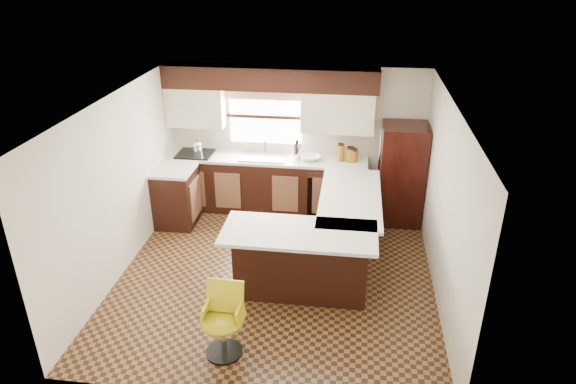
# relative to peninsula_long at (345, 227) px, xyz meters

# --- Properties ---
(floor) EXTENTS (4.40, 4.40, 0.00)m
(floor) POSITION_rel_peninsula_long_xyz_m (-0.90, -0.62, -0.45)
(floor) COLOR #49301A
(floor) RESTS_ON ground
(ceiling) EXTENTS (4.40, 4.40, 0.00)m
(ceiling) POSITION_rel_peninsula_long_xyz_m (-0.90, -0.62, 1.95)
(ceiling) COLOR silver
(ceiling) RESTS_ON wall_back
(wall_back) EXTENTS (4.40, 0.00, 4.40)m
(wall_back) POSITION_rel_peninsula_long_xyz_m (-0.90, 1.58, 0.75)
(wall_back) COLOR beige
(wall_back) RESTS_ON floor
(wall_front) EXTENTS (4.40, 0.00, 4.40)m
(wall_front) POSITION_rel_peninsula_long_xyz_m (-0.90, -2.83, 0.75)
(wall_front) COLOR beige
(wall_front) RESTS_ON floor
(wall_left) EXTENTS (0.00, 4.40, 4.40)m
(wall_left) POSITION_rel_peninsula_long_xyz_m (-3.00, -0.62, 0.75)
(wall_left) COLOR beige
(wall_left) RESTS_ON floor
(wall_right) EXTENTS (0.00, 4.40, 4.40)m
(wall_right) POSITION_rel_peninsula_long_xyz_m (1.20, -0.62, 0.75)
(wall_right) COLOR beige
(wall_right) RESTS_ON floor
(base_cab_back) EXTENTS (3.30, 0.60, 0.90)m
(base_cab_back) POSITION_rel_peninsula_long_xyz_m (-1.35, 1.28, 0.00)
(base_cab_back) COLOR black
(base_cab_back) RESTS_ON floor
(base_cab_left) EXTENTS (0.60, 0.70, 0.90)m
(base_cab_left) POSITION_rel_peninsula_long_xyz_m (-2.70, 0.62, 0.00)
(base_cab_left) COLOR black
(base_cab_left) RESTS_ON floor
(counter_back) EXTENTS (3.30, 0.60, 0.04)m
(counter_back) POSITION_rel_peninsula_long_xyz_m (-1.35, 1.28, 0.47)
(counter_back) COLOR silver
(counter_back) RESTS_ON base_cab_back
(counter_left) EXTENTS (0.60, 0.70, 0.04)m
(counter_left) POSITION_rel_peninsula_long_xyz_m (-2.70, 0.62, 0.47)
(counter_left) COLOR silver
(counter_left) RESTS_ON base_cab_left
(soffit) EXTENTS (3.40, 0.35, 0.36)m
(soffit) POSITION_rel_peninsula_long_xyz_m (-1.30, 1.40, 1.77)
(soffit) COLOR black
(soffit) RESTS_ON wall_back
(upper_cab_left) EXTENTS (0.94, 0.35, 0.64)m
(upper_cab_left) POSITION_rel_peninsula_long_xyz_m (-2.52, 1.40, 1.27)
(upper_cab_left) COLOR beige
(upper_cab_left) RESTS_ON wall_back
(upper_cab_right) EXTENTS (1.14, 0.35, 0.64)m
(upper_cab_right) POSITION_rel_peninsula_long_xyz_m (-0.22, 1.40, 1.27)
(upper_cab_right) COLOR beige
(upper_cab_right) RESTS_ON wall_back
(window_pane) EXTENTS (1.20, 0.02, 0.90)m
(window_pane) POSITION_rel_peninsula_long_xyz_m (-1.40, 1.56, 1.10)
(window_pane) COLOR white
(window_pane) RESTS_ON wall_back
(valance) EXTENTS (1.30, 0.06, 0.18)m
(valance) POSITION_rel_peninsula_long_xyz_m (-1.40, 1.52, 1.49)
(valance) COLOR #D19B93
(valance) RESTS_ON wall_back
(sink) EXTENTS (0.75, 0.45, 0.03)m
(sink) POSITION_rel_peninsula_long_xyz_m (-1.40, 1.25, 0.51)
(sink) COLOR #B2B2B7
(sink) RESTS_ON counter_back
(dishwasher) EXTENTS (0.58, 0.03, 0.78)m
(dishwasher) POSITION_rel_peninsula_long_xyz_m (-0.35, 0.99, -0.02)
(dishwasher) COLOR black
(dishwasher) RESTS_ON floor
(cooktop) EXTENTS (0.58, 0.50, 0.02)m
(cooktop) POSITION_rel_peninsula_long_xyz_m (-2.55, 1.25, 0.51)
(cooktop) COLOR black
(cooktop) RESTS_ON counter_back
(peninsula_long) EXTENTS (0.60, 1.95, 0.90)m
(peninsula_long) POSITION_rel_peninsula_long_xyz_m (0.00, 0.00, 0.00)
(peninsula_long) COLOR black
(peninsula_long) RESTS_ON floor
(peninsula_return) EXTENTS (1.65, 0.60, 0.90)m
(peninsula_return) POSITION_rel_peninsula_long_xyz_m (-0.53, -0.97, 0.00)
(peninsula_return) COLOR black
(peninsula_return) RESTS_ON floor
(counter_pen_long) EXTENTS (0.84, 1.95, 0.04)m
(counter_pen_long) POSITION_rel_peninsula_long_xyz_m (0.05, 0.00, 0.47)
(counter_pen_long) COLOR silver
(counter_pen_long) RESTS_ON peninsula_long
(counter_pen_return) EXTENTS (1.89, 0.84, 0.04)m
(counter_pen_return) POSITION_rel_peninsula_long_xyz_m (-0.55, -1.06, 0.47)
(counter_pen_return) COLOR silver
(counter_pen_return) RESTS_ON peninsula_return
(refrigerator) EXTENTS (0.69, 0.67, 1.62)m
(refrigerator) POSITION_rel_peninsula_long_xyz_m (0.83, 1.19, 0.36)
(refrigerator) COLOR black
(refrigerator) RESTS_ON floor
(bar_chair) EXTENTS (0.46, 0.46, 0.83)m
(bar_chair) POSITION_rel_peninsula_long_xyz_m (-1.24, -2.21, -0.03)
(bar_chair) COLOR gold
(bar_chair) RESTS_ON floor
(kettle) EXTENTS (0.18, 0.18, 0.24)m
(kettle) POSITION_rel_peninsula_long_xyz_m (-2.51, 1.26, 0.64)
(kettle) COLOR silver
(kettle) RESTS_ON cooktop
(percolator) EXTENTS (0.14, 0.14, 0.29)m
(percolator) POSITION_rel_peninsula_long_xyz_m (-0.85, 1.28, 0.64)
(percolator) COLOR silver
(percolator) RESTS_ON counter_back
(mixing_bowl) EXTENTS (0.37, 0.37, 0.07)m
(mixing_bowl) POSITION_rel_peninsula_long_xyz_m (-0.61, 1.28, 0.53)
(mixing_bowl) COLOR white
(mixing_bowl) RESTS_ON counter_back
(canister_large) EXTENTS (0.12, 0.12, 0.27)m
(canister_large) POSITION_rel_peninsula_long_xyz_m (-0.14, 1.30, 0.63)
(canister_large) COLOR #8B6214
(canister_large) RESTS_ON counter_back
(canister_med) EXTENTS (0.14, 0.14, 0.21)m
(canister_med) POSITION_rel_peninsula_long_xyz_m (0.01, 1.30, 0.60)
(canister_med) COLOR #8B6214
(canister_med) RESTS_ON counter_back
(canister_small) EXTENTS (0.14, 0.14, 0.19)m
(canister_small) POSITION_rel_peninsula_long_xyz_m (0.06, 1.30, 0.59)
(canister_small) COLOR #8B6214
(canister_small) RESTS_ON counter_back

